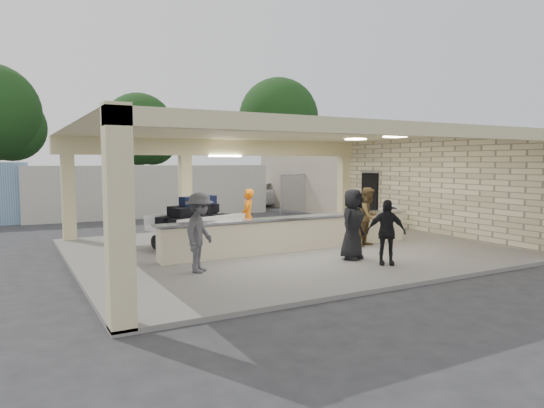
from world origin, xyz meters
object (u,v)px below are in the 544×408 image
drum_fan (389,217)px  baggage_handler (248,217)px  baggage_counter (294,233)px  passenger_a (368,217)px  car_dark (257,191)px  luggage_cart (196,220)px  passenger_d (352,224)px  passenger_b (386,232)px  container_white (151,191)px  passenger_c (200,232)px  car_white_b (318,192)px  car_white_a (270,193)px

drum_fan → baggage_handler: 5.81m
baggage_counter → passenger_a: (2.34, -0.50, 0.41)m
drum_fan → car_dark: (1.81, 14.26, 0.16)m
luggage_cart → drum_fan: bearing=-21.4°
passenger_d → passenger_b: bearing=-97.4°
car_dark → container_white: container_white is taller
luggage_cart → passenger_b: bearing=-73.6°
passenger_b → passenger_c: passenger_c is taller
container_white → car_dark: bearing=28.1°
passenger_b → passenger_a: bearing=92.4°
car_white_b → car_dark: (-3.55, 1.77, 0.08)m
luggage_cart → passenger_a: passenger_a is taller
car_white_a → passenger_b: bearing=154.1°
passenger_d → passenger_c: bearing=146.5°
luggage_cart → car_white_a: 15.13m
passenger_c → car_dark: bearing=10.2°
drum_fan → car_white_a: 12.51m
passenger_c → passenger_d: passenger_c is taller
baggage_handler → car_dark: baggage_handler is taller
luggage_cart → passenger_a: (4.67, -2.38, 0.07)m
passenger_c → car_dark: passenger_c is taller
luggage_cart → car_white_b: size_ratio=0.67×
passenger_b → car_white_a: bearing=104.0°
passenger_d → car_white_b: 18.68m
luggage_cart → passenger_a: bearing=-45.8°
container_white → passenger_b: bearing=-80.9°
passenger_b → passenger_d: (-0.32, 0.94, 0.11)m
car_dark → baggage_counter: bearing=168.8°
passenger_b → passenger_d: bearing=142.1°
luggage_cart → car_dark: 16.69m
baggage_counter → car_white_a: bearing=63.9°
passenger_a → car_white_b: size_ratio=0.40×
passenger_a → drum_fan: bearing=14.6°
passenger_d → container_white: 13.81m
baggage_counter → car_dark: size_ratio=1.73×
passenger_a → passenger_c: 5.80m
passenger_b → luggage_cart: bearing=158.4°
passenger_c → drum_fan: bearing=-30.0°
car_white_a → car_white_b: car_white_a is taller
drum_fan → baggage_handler: (-5.80, 0.04, 0.33)m
drum_fan → car_white_b: bearing=99.2°
passenger_b → car_white_b: 19.32m
drum_fan → car_white_a: car_white_a is taller
baggage_counter → passenger_d: bearing=-70.9°
car_white_a → car_white_b: (3.61, 0.11, -0.02)m
drum_fan → passenger_a: size_ratio=0.55×
luggage_cart → passenger_c: (-1.07, -3.23, 0.11)m
baggage_handler → container_white: container_white is taller
baggage_handler → car_white_a: baggage_handler is taller
passenger_a → passenger_d: size_ratio=0.96×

